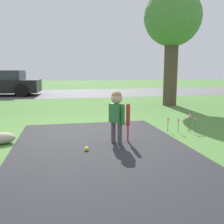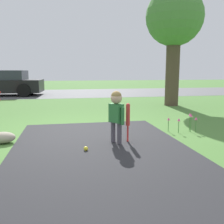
{
  "view_description": "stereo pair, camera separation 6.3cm",
  "coord_description": "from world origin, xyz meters",
  "views": [
    {
      "loc": [
        -0.33,
        -5.12,
        1.28
      ],
      "look_at": [
        0.63,
        -0.47,
        0.5
      ],
      "focal_mm": 40.0,
      "sensor_mm": 36.0,
      "label": 1
    },
    {
      "loc": [
        -0.27,
        -5.14,
        1.28
      ],
      "look_at": [
        0.63,
        -0.47,
        0.5
      ],
      "focal_mm": 40.0,
      "sensor_mm": 36.0,
      "label": 2
    }
  ],
  "objects": [
    {
      "name": "edging_rock",
      "position": [
        -1.38,
        -0.5,
        0.1
      ],
      "size": [
        0.45,
        0.31,
        0.21
      ],
      "color": "#9E937F",
      "rests_on": "ground"
    },
    {
      "name": "flower_bed",
      "position": [
        2.23,
        -0.34,
        0.29
      ],
      "size": [
        0.6,
        0.24,
        0.4
      ],
      "color": "#38702D",
      "rests_on": "ground"
    },
    {
      "name": "driveway_strip",
      "position": [
        0.31,
        -2.5,
        0.0
      ],
      "size": [
        2.96,
        7.0,
        0.01
      ],
      "color": "#262628",
      "rests_on": "ground"
    },
    {
      "name": "parked_car",
      "position": [
        -3.38,
        9.0,
        0.63
      ],
      "size": [
        4.09,
        2.25,
        1.32
      ],
      "rotation": [
        0.0,
        0.0,
        3.07
      ],
      "color": "black",
      "rests_on": "ground"
    },
    {
      "name": "baseball_bat",
      "position": [
        0.85,
        -0.83,
        0.46
      ],
      "size": [
        0.08,
        0.08,
        0.72
      ],
      "color": "red",
      "rests_on": "ground"
    },
    {
      "name": "child",
      "position": [
        0.63,
        -0.87,
        0.61
      ],
      "size": [
        0.26,
        0.34,
        0.94
      ],
      "rotation": [
        0.0,
        0.0,
        -1.03
      ],
      "color": "#4C4751",
      "rests_on": "ground"
    },
    {
      "name": "ground_plane",
      "position": [
        0.0,
        0.0,
        0.0
      ],
      "size": [
        60.0,
        60.0,
        0.0
      ],
      "primitive_type": "plane",
      "color": "#477533"
    },
    {
      "name": "street_strip",
      "position": [
        0.0,
        9.85,
        0.0
      ],
      "size": [
        40.0,
        6.0,
        0.01
      ],
      "color": "#59595B",
      "rests_on": "ground"
    },
    {
      "name": "sports_ball",
      "position": [
        0.05,
        -1.22,
        0.04
      ],
      "size": [
        0.07,
        0.07,
        0.07
      ],
      "color": "yellow",
      "rests_on": "ground"
    },
    {
      "name": "tree_far_lawn",
      "position": [
        3.72,
        3.68,
        3.08
      ],
      "size": [
        2.07,
        2.07,
        4.25
      ],
      "color": "#4C3D2D",
      "rests_on": "ground"
    }
  ]
}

